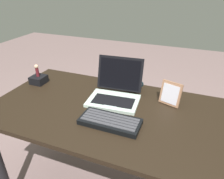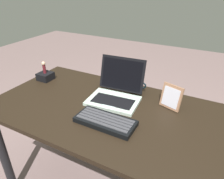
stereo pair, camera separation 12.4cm
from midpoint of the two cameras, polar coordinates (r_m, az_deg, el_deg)
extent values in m
cube|color=black|center=(1.22, 1.56, -5.77)|extent=(1.39, 0.74, 0.03)
cylinder|color=black|center=(1.62, -25.59, -15.83)|extent=(0.06, 0.06, 0.72)
cylinder|color=black|center=(1.94, -11.38, -5.33)|extent=(0.06, 0.06, 0.72)
cylinder|color=black|center=(1.63, 28.30, -16.42)|extent=(0.06, 0.06, 0.72)
cube|color=#ADC1B4|center=(1.27, 3.31, -3.26)|extent=(0.32, 0.23, 0.02)
cube|color=black|center=(1.25, 3.07, -3.20)|extent=(0.26, 0.14, 0.00)
cube|color=#A4B9BC|center=(1.20, 1.95, -4.74)|extent=(0.08, 0.04, 0.00)
cube|color=black|center=(1.32, 5.44, 4.20)|extent=(0.29, 0.09, 0.21)
cube|color=black|center=(1.31, 5.37, 4.05)|extent=(0.26, 0.07, 0.18)
cube|color=#4CF259|center=(1.32, 5.34, 3.79)|extent=(0.24, 0.02, 0.01)
cube|color=black|center=(1.09, 1.45, -8.80)|extent=(0.32, 0.14, 0.03)
cube|color=#38383D|center=(1.05, 0.36, -9.41)|extent=(0.29, 0.02, 0.00)
cube|color=#38383D|center=(1.07, 0.92, -8.77)|extent=(0.29, 0.02, 0.00)
cube|color=#38383D|center=(1.08, 1.46, -8.15)|extent=(0.29, 0.02, 0.00)
cube|color=#38383D|center=(1.10, 1.98, -7.54)|extent=(0.29, 0.02, 0.00)
cube|color=#38383D|center=(1.11, 2.49, -6.96)|extent=(0.29, 0.02, 0.00)
cube|color=#94664A|center=(1.25, 18.66, -2.02)|extent=(0.13, 0.08, 0.14)
cube|color=silver|center=(1.24, 18.50, -2.14)|extent=(0.10, 0.05, 0.11)
cube|color=#94664A|center=(1.30, 18.84, -3.79)|extent=(0.02, 0.02, 0.03)
cube|color=black|center=(1.60, -15.63, 3.46)|extent=(0.10, 0.10, 0.05)
cylinder|color=#55161D|center=(1.58, -15.89, 5.36)|extent=(0.02, 0.02, 0.06)
sphere|color=tan|center=(1.56, -16.10, 6.81)|extent=(0.03, 0.03, 0.03)
cylinder|color=black|center=(1.40, 8.91, 1.32)|extent=(0.08, 0.08, 0.09)
torus|color=black|center=(1.39, 11.03, 1.00)|extent=(0.04, 0.01, 0.04)
camera|label=1|loc=(0.06, -87.14, 1.54)|focal=33.48mm
camera|label=2|loc=(0.06, 92.86, -1.54)|focal=33.48mm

